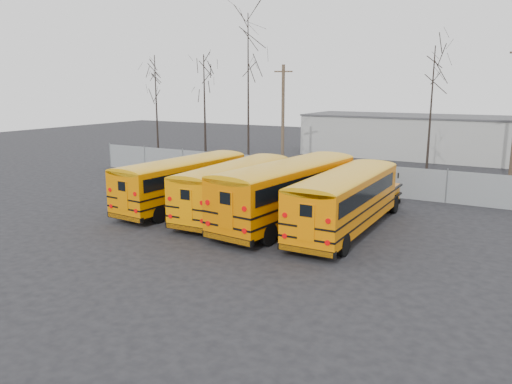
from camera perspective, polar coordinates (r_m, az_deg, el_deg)
The scene contains 12 objects.
ground at distance 24.15m, azimuth -3.20°, elevation -4.78°, with size 120.00×120.00×0.00m, color black.
fence at distance 34.35m, azimuth 7.67°, elevation 1.90°, with size 40.00×0.04×2.00m, color gray.
distant_building at distance 52.72m, azimuth 18.00°, elevation 6.03°, with size 22.00×8.00×4.00m, color #9D9D98.
bus_a at distance 29.14m, azimuth -8.08°, elevation 1.56°, with size 3.19×10.77×2.98m.
bus_b at distance 27.20m, azimuth -2.28°, elevation 0.90°, with size 2.76×10.65×2.96m.
bus_c at distance 25.54m, azimuth 3.88°, elevation 0.60°, with size 3.90×11.96×3.29m.
bus_d at distance 24.39m, azimuth 10.34°, elevation -0.43°, with size 2.56×10.96×3.06m.
utility_pole_left at distance 43.49m, azimuth 3.09°, elevation 8.74°, with size 1.51×0.62×8.75m.
tree_0 at distance 47.88m, azimuth -11.30°, elevation 9.28°, with size 0.26×0.26×9.73m, color black.
tree_1 at distance 44.94m, azimuth -5.88°, elevation 9.23°, with size 0.26×0.26×9.66m, color black.
tree_2 at distance 38.86m, azimuth -0.89°, elevation 10.79°, with size 0.26×0.26×12.27m, color black.
tree_3 at distance 37.89m, azimuth 19.30°, elevation 8.16°, with size 0.26×0.26×9.71m, color black.
Camera 1 is at (12.57, -19.41, 6.98)m, focal length 35.00 mm.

